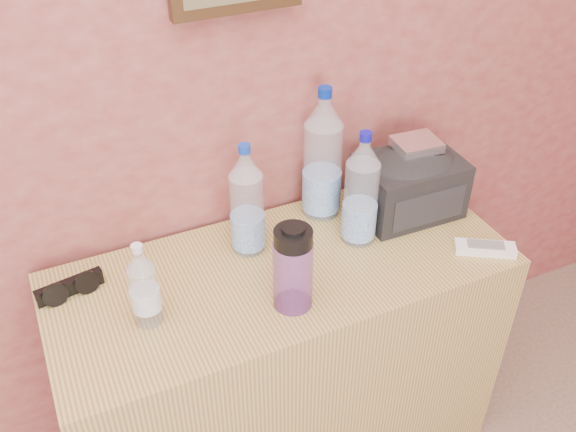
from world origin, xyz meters
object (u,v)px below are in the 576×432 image
object	(u,v)px
pet_large_d	(361,194)
foil_packet	(416,144)
pet_small	(144,289)
ac_remote	(485,248)
dresser	(283,364)
pet_large_b	(247,205)
toiletry_bag	(409,183)
nalgene_bottle	(293,267)
pet_large_c	(323,160)
sunglasses	(70,287)

from	to	relation	value
pet_large_d	foil_packet	distance (m)	0.22
pet_small	ac_remote	world-z (taller)	pet_small
dresser	pet_large_d	size ratio (longest dim) A/B	3.66
dresser	pet_large_d	bearing A→B (deg)	6.39
dresser	pet_large_d	distance (m)	0.54
pet_large_b	toiletry_bag	world-z (taller)	pet_large_b
nalgene_bottle	ac_remote	distance (m)	0.53
pet_large_d	pet_small	xyz separation A→B (m)	(-0.57, -0.06, -0.04)
dresser	pet_small	world-z (taller)	pet_small
pet_small	nalgene_bottle	world-z (taller)	nalgene_bottle
pet_large_d	toiletry_bag	world-z (taller)	pet_large_d
pet_large_d	ac_remote	size ratio (longest dim) A/B	2.08
pet_large_d	dresser	bearing A→B (deg)	-173.61
pet_small	pet_large_c	bearing A→B (deg)	21.12
pet_large_c	pet_small	size ratio (longest dim) A/B	1.72
pet_large_b	pet_small	bearing A→B (deg)	-154.30
sunglasses	toiletry_bag	xyz separation A→B (m)	(0.90, -0.05, 0.07)
pet_large_d	toiletry_bag	bearing A→B (deg)	15.70
pet_large_c	nalgene_bottle	distance (m)	0.37
nalgene_bottle	toiletry_bag	bearing A→B (deg)	24.36
pet_small	nalgene_bottle	xyz separation A→B (m)	(0.31, -0.09, 0.01)
ac_remote	toiletry_bag	world-z (taller)	toiletry_bag
sunglasses	foil_packet	world-z (taller)	foil_packet
pet_large_c	pet_large_d	xyz separation A→B (m)	(0.03, -0.15, -0.03)
sunglasses	ac_remote	world-z (taller)	sunglasses
toiletry_bag	dresser	bearing A→B (deg)	-168.07
pet_large_b	pet_small	distance (m)	0.33
pet_large_b	pet_large_d	bearing A→B (deg)	-16.72
dresser	foil_packet	world-z (taller)	foil_packet
dresser	pet_large_c	size ratio (longest dim) A/B	3.09
sunglasses	foil_packet	size ratio (longest dim) A/B	1.35
dresser	foil_packet	xyz separation A→B (m)	(0.43, 0.10, 0.55)
pet_large_c	sunglasses	size ratio (longest dim) A/B	2.34
dresser	pet_large_b	xyz separation A→B (m)	(-0.05, 0.11, 0.49)
pet_small	pet_large_d	bearing A→B (deg)	6.15
nalgene_bottle	foil_packet	size ratio (longest dim) A/B	1.89
pet_large_b	pet_small	world-z (taller)	pet_large_b
pet_large_c	sunglasses	distance (m)	0.70
dresser	nalgene_bottle	size ratio (longest dim) A/B	5.20
nalgene_bottle	sunglasses	bearing A→B (deg)	151.75
ac_remote	foil_packet	size ratio (longest dim) A/B	1.29
toiletry_bag	pet_small	bearing A→B (deg)	-170.17
pet_large_c	nalgene_bottle	bearing A→B (deg)	-127.20
toiletry_bag	foil_packet	distance (m)	0.11
pet_large_d	pet_large_b	bearing A→B (deg)	163.28
pet_large_d	nalgene_bottle	world-z (taller)	pet_large_d
pet_large_b	pet_large_d	xyz separation A→B (m)	(0.27, -0.08, 0.00)
ac_remote	foil_packet	xyz separation A→B (m)	(-0.06, 0.26, 0.18)
pet_large_d	ac_remote	world-z (taller)	pet_large_d
ac_remote	pet_small	bearing A→B (deg)	-157.17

